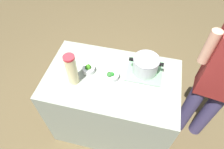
% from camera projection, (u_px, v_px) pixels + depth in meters
% --- Properties ---
extents(ground_plane, '(8.00, 8.00, 0.00)m').
position_uv_depth(ground_plane, '(112.00, 122.00, 2.48)').
color(ground_plane, brown).
extents(counter_slab, '(1.23, 0.75, 0.92)m').
position_uv_depth(counter_slab, '(112.00, 104.00, 2.12)').
color(counter_slab, '#939E8C').
rests_on(counter_slab, ground_plane).
extents(dish_cloth, '(0.32, 0.30, 0.01)m').
position_uv_depth(dish_cloth, '(144.00, 71.00, 1.81)').
color(dish_cloth, '#78B57F').
rests_on(dish_cloth, counter_slab).
extents(cooking_pot, '(0.30, 0.24, 0.16)m').
position_uv_depth(cooking_pot, '(146.00, 65.00, 1.74)').
color(cooking_pot, '#B7B7BC').
rests_on(cooking_pot, dish_cloth).
extents(lemonade_pitcher, '(0.09, 0.09, 0.31)m').
position_uv_depth(lemonade_pitcher, '(72.00, 70.00, 1.62)').
color(lemonade_pitcher, beige).
rests_on(lemonade_pitcher, counter_slab).
extents(broccoli_bowl_front, '(0.12, 0.12, 0.08)m').
position_uv_depth(broccoli_bowl_front, '(111.00, 76.00, 1.74)').
color(broccoli_bowl_front, silver).
rests_on(broccoli_bowl_front, counter_slab).
extents(broccoli_bowl_center, '(0.11, 0.11, 0.09)m').
position_uv_depth(broccoli_bowl_center, '(88.00, 69.00, 1.79)').
color(broccoli_bowl_center, silver).
rests_on(broccoli_bowl_center, counter_slab).
extents(person_cook, '(0.50, 0.25, 1.66)m').
position_uv_depth(person_cook, '(217.00, 84.00, 1.72)').
color(person_cook, '#47406E').
rests_on(person_cook, ground_plane).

